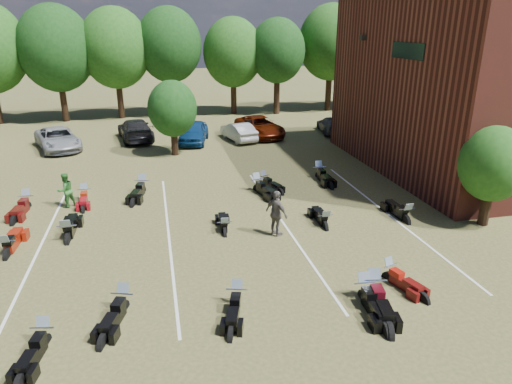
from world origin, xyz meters
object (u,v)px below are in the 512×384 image
object	(u,v)px
person_green	(65,190)
motorcycle_7	(8,257)
person_grey	(277,214)
motorcycle_14	(28,209)
motorcycle_3	(237,305)
car_4	(194,132)

from	to	relation	value
person_green	motorcycle_7	size ratio (longest dim) A/B	0.71
person_grey	motorcycle_14	distance (m)	12.10
person_grey	motorcycle_3	size ratio (longest dim) A/B	0.91
person_grey	motorcycle_7	xyz separation A→B (m)	(-10.38, 0.41, -0.98)
person_grey	motorcycle_3	world-z (taller)	person_grey
person_green	person_grey	xyz separation A→B (m)	(8.96, -5.26, 0.13)
car_4	motorcycle_7	world-z (taller)	car_4
car_4	person_green	world-z (taller)	person_green
motorcycle_3	motorcycle_14	size ratio (longest dim) A/B	0.89
person_green	motorcycle_3	distance (m)	11.81
car_4	person_grey	distance (m)	16.77
motorcycle_7	motorcycle_3	bearing A→B (deg)	149.68
motorcycle_7	car_4	bearing A→B (deg)	-115.64
motorcycle_7	person_green	bearing A→B (deg)	-104.20
car_4	person_green	distance (m)	13.47
motorcycle_3	person_green	bearing A→B (deg)	139.98
motorcycle_3	motorcycle_14	xyz separation A→B (m)	(-8.27, 10.01, 0.00)
person_grey	motorcycle_14	world-z (taller)	person_grey
car_4	person_grey	world-z (taller)	person_grey
person_green	person_grey	world-z (taller)	person_grey
motorcycle_7	motorcycle_14	bearing A→B (deg)	-83.23
car_4	person_grey	size ratio (longest dim) A/B	2.34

